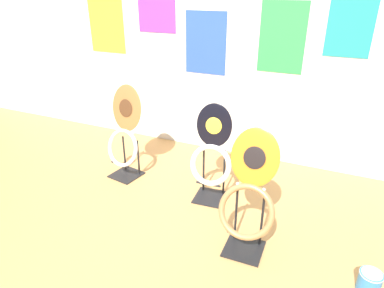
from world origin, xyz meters
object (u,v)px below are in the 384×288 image
at_px(toilet_seat_display_woodgrain, 125,135).
at_px(toilet_seat_display_orange_sun, 249,198).
at_px(toilet_seat_display_jazz_black, 212,157).
at_px(paint_can, 370,281).

height_order(toilet_seat_display_woodgrain, toilet_seat_display_orange_sun, toilet_seat_display_woodgrain).
relative_size(toilet_seat_display_jazz_black, toilet_seat_display_orange_sun, 0.97).
height_order(toilet_seat_display_woodgrain, paint_can, toilet_seat_display_woodgrain).
bearing_deg(toilet_seat_display_woodgrain, paint_can, -15.40).
distance_m(toilet_seat_display_jazz_black, toilet_seat_display_orange_sun, 0.70).
relative_size(toilet_seat_display_orange_sun, paint_can, 6.19).
xyz_separation_m(toilet_seat_display_jazz_black, paint_can, (1.31, -0.57, -0.35)).
height_order(toilet_seat_display_jazz_black, paint_can, toilet_seat_display_jazz_black).
relative_size(toilet_seat_display_jazz_black, paint_can, 6.03).
bearing_deg(toilet_seat_display_woodgrain, toilet_seat_display_jazz_black, -2.97).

